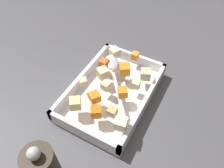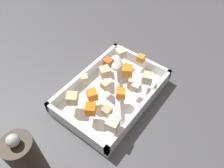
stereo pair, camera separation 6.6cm
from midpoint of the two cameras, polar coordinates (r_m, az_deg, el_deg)
name	(u,v)px [view 2 (the right image)]	position (r m, az deg, el deg)	size (l,w,h in m)	color
ground_plane	(114,102)	(0.69, 3.17, -4.90)	(4.00, 4.00, 0.00)	#4C4C51
baking_dish	(112,93)	(0.70, 2.71, -2.60)	(0.34, 0.23, 0.05)	silver
carrot_chunk_corner_sw	(108,62)	(0.72, 1.65, 5.45)	(0.03, 0.03, 0.03)	orange
carrot_chunk_corner_se	(91,109)	(0.60, -2.41, -6.73)	(0.03, 0.03, 0.03)	orange
carrot_chunk_center	(120,94)	(0.63, 5.12, -2.79)	(0.03, 0.03, 0.03)	orange
carrot_chunk_back_center	(127,71)	(0.69, 6.70, 3.20)	(0.03, 0.03, 0.03)	orange
carrot_chunk_under_handle	(141,58)	(0.75, 10.02, 6.39)	(0.02, 0.02, 0.02)	orange
carrot_chunk_far_right	(92,95)	(0.63, -2.17, -3.00)	(0.03, 0.03, 0.03)	orange
potato_chunk_far_left	(121,53)	(0.75, 4.80, 7.84)	(0.03, 0.03, 0.03)	beige
potato_chunk_near_spoon	(84,79)	(0.67, -4.38, 1.24)	(0.02, 0.02, 0.02)	beige
potato_chunk_rim_edge	(113,124)	(0.58, 3.50, -10.55)	(0.03, 0.03, 0.03)	beige
potato_chunk_corner_nw	(72,98)	(0.63, -7.27, -3.91)	(0.03, 0.03, 0.03)	#E0CC89
potato_chunk_near_left	(105,72)	(0.69, 0.91, 2.96)	(0.03, 0.03, 0.03)	beige
potato_chunk_heap_top	(136,87)	(0.66, 9.05, -0.90)	(0.02, 0.02, 0.02)	beige
potato_chunk_mid_left	(147,78)	(0.68, 11.91, 1.36)	(0.03, 0.03, 0.03)	beige
potato_chunk_corner_ne	(105,85)	(0.65, 1.10, -0.46)	(0.02, 0.02, 0.02)	beige
potato_chunk_front_center	(107,111)	(0.60, 1.77, -7.27)	(0.02, 0.02, 0.02)	tan
serving_spoon	(116,66)	(0.72, 3.71, 4.57)	(0.20, 0.17, 0.02)	silver
pepper_mill	(31,164)	(0.51, -16.67, -19.51)	(0.06, 0.06, 0.22)	#2D2319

